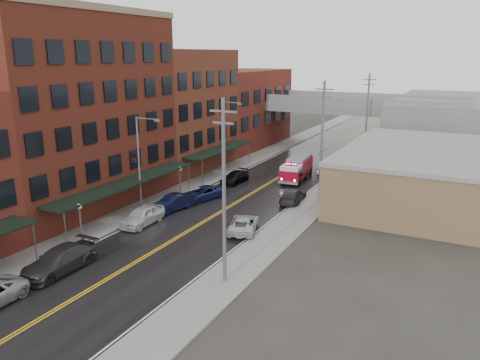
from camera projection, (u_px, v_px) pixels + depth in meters
The scene contains 30 objects.
road at pixel (234, 204), 46.67m from camera, with size 11.00×160.00×0.02m, color black.
sidewalk_left at pixel (174, 194), 49.86m from camera, with size 3.00×160.00×0.15m, color slate.
sidewalk_right at pixel (304, 214), 43.44m from camera, with size 3.00×160.00×0.15m, color slate.
curb_left at pixel (187, 196), 49.13m from camera, with size 0.30×160.00×0.15m, color gray.
curb_right at pixel (287, 212), 44.17m from camera, with size 0.30×160.00×0.15m, color gray.
brick_building_b at pixel (75, 114), 44.14m from camera, with size 9.00×20.00×18.00m, color #5D2118.
brick_building_c at pixel (180, 111), 59.58m from camera, with size 9.00×15.00×15.00m, color brown.
brick_building_far at pixel (242, 108), 75.01m from camera, with size 9.00×20.00×12.00m, color maroon.
tan_building at pixel (419, 176), 47.58m from camera, with size 14.00×22.00×5.00m, color olive.
right_far_block at pixel (458, 124), 72.10m from camera, with size 18.00×30.00×8.00m, color slate.
awning_1 at pixel (127, 183), 43.16m from camera, with size 2.60×18.00×3.09m.
awning_2 at pixel (220, 149), 58.20m from camera, with size 2.60×13.00×3.09m.
globe_lamp_1 at pixel (80, 214), 36.84m from camera, with size 0.44×0.44×3.12m.
globe_lamp_2 at pixel (180, 174), 48.88m from camera, with size 0.44×0.44×3.12m.
street_lamp_1 at pixel (141, 158), 43.03m from camera, with size 2.64×0.22×9.00m.
street_lamp_2 at pixel (225, 133), 56.79m from camera, with size 2.64×0.22×9.00m.
utility_pole_0 at pixel (224, 191), 28.97m from camera, with size 1.80×0.24×12.00m.
utility_pole_1 at pixel (322, 140), 46.16m from camera, with size 1.80×0.24×12.00m.
utility_pole_2 at pixel (367, 116), 63.35m from camera, with size 1.80×0.24×12.00m.
overpass at pixel (330, 110), 72.61m from camera, with size 40.00×10.00×7.50m.
fire_truck at pixel (297, 168), 55.36m from camera, with size 3.34×7.23×2.58m.
parked_car_left_3 at pixel (59, 260), 32.01m from camera, with size 2.33×5.73×1.66m, color #29292C.
parked_car_left_4 at pixel (142, 216), 40.84m from camera, with size 1.93×4.79×1.63m, color silver.
parked_car_left_5 at pixel (173, 203), 44.59m from camera, with size 1.60×4.58×1.51m, color black.
parked_car_left_6 at pixel (202, 193), 47.94m from camera, with size 2.20×4.78×1.33m, color #14204D.
parked_car_left_7 at pixel (235, 177), 54.13m from camera, with size 1.85×4.55×1.32m, color black.
parked_car_right_0 at pixel (244, 224), 39.33m from camera, with size 2.21×4.80×1.33m, color #B4B7BD.
parked_car_right_1 at pixel (293, 196), 47.10m from camera, with size 1.92×4.73×1.37m, color #2A2A2D.
parked_car_right_2 at pixel (330, 167), 58.18m from camera, with size 1.92×4.76×1.62m, color white.
parked_car_right_3 at pixel (343, 159), 63.33m from camera, with size 1.58×4.53×1.49m, color black.
Camera 1 is at (20.73, -9.29, 14.50)m, focal length 35.00 mm.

